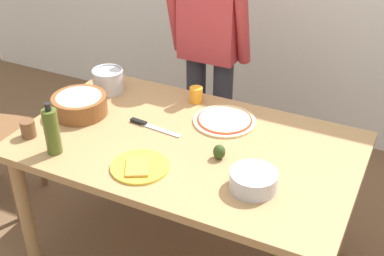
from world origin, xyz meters
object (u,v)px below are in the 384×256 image
at_px(chef_knife, 149,126).
at_px(plate_with_slice, 139,167).
at_px(steel_pot, 108,80).
at_px(dining_table, 187,158).
at_px(pizza_raw_on_board, 225,121).
at_px(olive_oil_bottle, 52,131).
at_px(mixing_bowl_steel, 254,180).
at_px(cup_small_brown, 28,129).
at_px(avocado, 219,152).
at_px(cup_orange, 196,95).
at_px(person_cook, 210,43).
at_px(popcorn_bowl, 80,103).

bearing_deg(chef_knife, plate_with_slice, -67.10).
relative_size(steel_pot, chef_knife, 0.60).
bearing_deg(dining_table, plate_with_slice, -109.07).
height_order(pizza_raw_on_board, olive_oil_bottle, olive_oil_bottle).
distance_m(plate_with_slice, chef_knife, 0.35).
relative_size(mixing_bowl_steel, olive_oil_bottle, 0.78).
distance_m(plate_with_slice, cup_small_brown, 0.61).
height_order(cup_small_brown, avocado, cup_small_brown).
bearing_deg(plate_with_slice, cup_orange, 93.16).
relative_size(pizza_raw_on_board, plate_with_slice, 1.22).
height_order(dining_table, person_cook, person_cook).
bearing_deg(mixing_bowl_steel, plate_with_slice, -170.31).
bearing_deg(chef_knife, cup_small_brown, -145.46).
xyz_separation_m(pizza_raw_on_board, popcorn_bowl, (-0.70, -0.24, 0.05)).
relative_size(pizza_raw_on_board, steel_pot, 1.82).
height_order(olive_oil_bottle, cup_orange, olive_oil_bottle).
distance_m(pizza_raw_on_board, avocado, 0.32).
xyz_separation_m(cup_orange, chef_knife, (-0.10, -0.33, -0.04)).
bearing_deg(pizza_raw_on_board, popcorn_bowl, -160.95).
height_order(popcorn_bowl, mixing_bowl_steel, popcorn_bowl).
xyz_separation_m(pizza_raw_on_board, mixing_bowl_steel, (0.31, -0.44, 0.03)).
xyz_separation_m(person_cook, steel_pot, (-0.40, -0.48, -0.11)).
distance_m(plate_with_slice, avocado, 0.36).
bearing_deg(dining_table, cup_orange, 109.56).
height_order(dining_table, cup_small_brown, cup_small_brown).
bearing_deg(cup_small_brown, person_cook, 65.20).
height_order(popcorn_bowl, olive_oil_bottle, olive_oil_bottle).
height_order(mixing_bowl_steel, olive_oil_bottle, olive_oil_bottle).
bearing_deg(popcorn_bowl, avocado, -4.27).
bearing_deg(plate_with_slice, olive_oil_bottle, -171.77).
distance_m(popcorn_bowl, mixing_bowl_steel, 1.04).
bearing_deg(person_cook, steel_pot, -129.66).
bearing_deg(plate_with_slice, cup_small_brown, -179.35).
bearing_deg(olive_oil_bottle, cup_orange, 62.14).
height_order(plate_with_slice, popcorn_bowl, popcorn_bowl).
bearing_deg(person_cook, plate_with_slice, -82.92).
distance_m(steel_pot, avocado, 0.88).
bearing_deg(pizza_raw_on_board, steel_pot, 177.56).
bearing_deg(person_cook, cup_small_brown, -114.80).
xyz_separation_m(popcorn_bowl, olive_oil_bottle, (0.11, -0.34, 0.05)).
relative_size(dining_table, cup_small_brown, 18.82).
bearing_deg(avocado, dining_table, 162.94).
height_order(plate_with_slice, steel_pot, steel_pot).
relative_size(mixing_bowl_steel, avocado, 2.86).
height_order(dining_table, cup_orange, cup_orange).
bearing_deg(avocado, cup_orange, 126.62).
height_order(dining_table, popcorn_bowl, popcorn_bowl).
distance_m(pizza_raw_on_board, steel_pot, 0.71).
height_order(olive_oil_bottle, avocado, olive_oil_bottle).
distance_m(plate_with_slice, olive_oil_bottle, 0.43).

